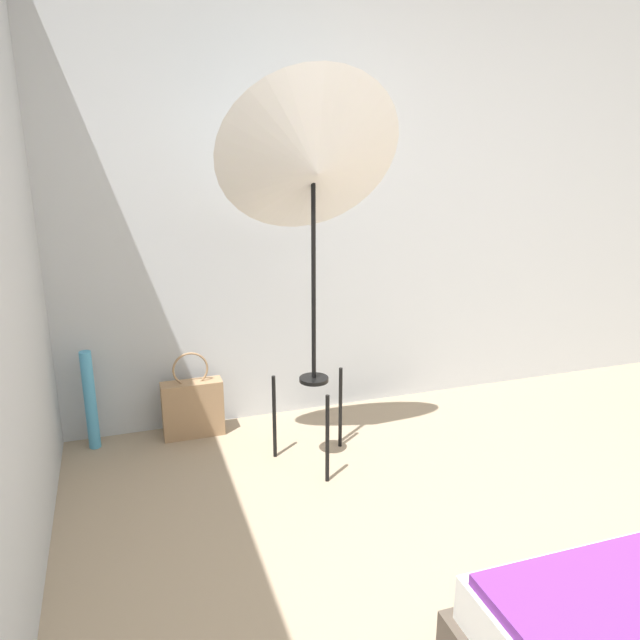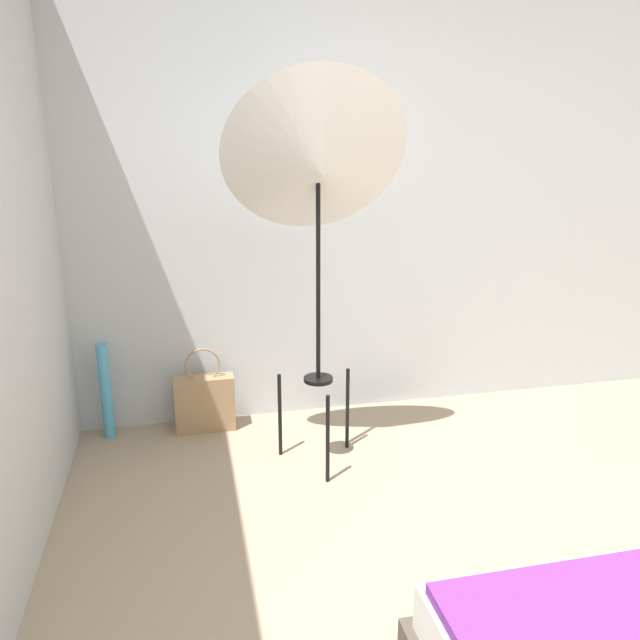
{
  "view_description": "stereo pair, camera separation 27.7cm",
  "coord_description": "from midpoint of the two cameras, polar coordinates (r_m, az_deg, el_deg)",
  "views": [
    {
      "loc": [
        -1.36,
        -1.09,
        1.65
      ],
      "look_at": [
        -0.51,
        1.5,
        0.84
      ],
      "focal_mm": 35.0,
      "sensor_mm": 36.0,
      "label": 1
    },
    {
      "loc": [
        -1.1,
        -1.16,
        1.65
      ],
      "look_at": [
        -0.51,
        1.5,
        0.84
      ],
      "focal_mm": 35.0,
      "sensor_mm": 36.0,
      "label": 2
    }
  ],
  "objects": [
    {
      "name": "wall_back",
      "position": [
        3.73,
        1.05,
        11.16
      ],
      "size": [
        8.0,
        0.05,
        2.6
      ],
      "color": "#B7BCC1",
      "rests_on": "ground_plane"
    },
    {
      "name": "photo_umbrella",
      "position": [
        2.95,
        -3.4,
        13.91
      ],
      "size": [
        0.89,
        0.61,
        1.95
      ],
      "color": "black",
      "rests_on": "ground_plane"
    },
    {
      "name": "tote_bag",
      "position": [
        3.66,
        -13.72,
        -7.81
      ],
      "size": [
        0.34,
        0.11,
        0.5
      ],
      "color": "#9E7A56",
      "rests_on": "ground_plane"
    },
    {
      "name": "paper_roll",
      "position": [
        3.65,
        -22.36,
        -6.86
      ],
      "size": [
        0.06,
        0.06,
        0.56
      ],
      "color": "#4CA3D1",
      "rests_on": "ground_plane"
    }
  ]
}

